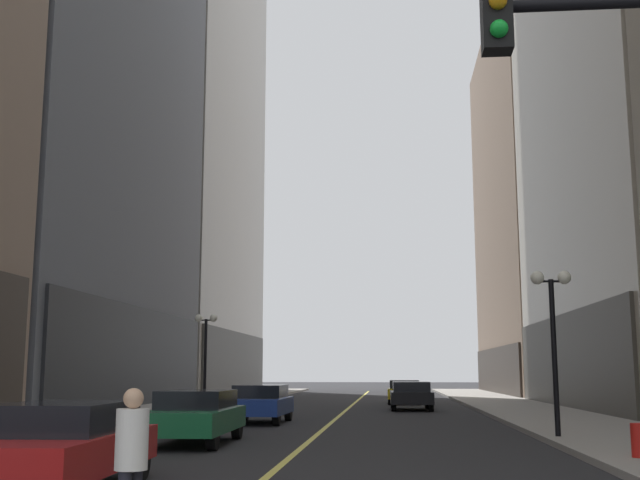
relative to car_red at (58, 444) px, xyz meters
The scene contains 14 objects.
ground_plane 28.29m from the car_red, 84.23° to the left, with size 200.00×200.00×0.00m, color #262628.
sidewalk_left 28.66m from the car_red, 100.88° to the left, with size 4.50×78.00×0.15m, color #9E9991.
sidewalk_right 30.25m from the car_red, 68.49° to the left, with size 4.50×78.00×0.15m, color #9E9991.
lane_centre_stripe 28.29m from the car_red, 84.23° to the left, with size 0.16×70.00×0.01m, color #E5D64C.
building_right_far 58.63m from the car_red, 69.30° to the left, with size 13.68×26.00×30.61m.
car_red is the anchor object (origin of this frame).
car_green 8.19m from the car_red, 89.49° to the left, with size 1.91×4.59×1.32m.
car_blue 16.53m from the car_red, 88.81° to the left, with size 1.92×4.15×1.32m.
car_black 27.33m from the car_red, 77.54° to the left, with size 1.98×4.50×1.32m.
car_yellow 34.09m from the car_red, 80.37° to the left, with size 1.86×4.07×1.32m.
pedestrian_in_white_shirt 4.26m from the car_red, 57.12° to the right, with size 0.45×0.45×1.62m.
street_lamp_left_far 24.91m from the car_red, 98.26° to the left, with size 1.06×0.36×4.43m.
street_lamp_right_mid 13.52m from the car_red, 45.92° to the left, with size 1.06×0.36×4.43m.
fire_hydrant_right 10.71m from the car_red, 24.46° to the left, with size 0.28×0.28×0.80m, color red.
Camera 1 is at (2.16, -4.95, 1.78)m, focal length 44.54 mm.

